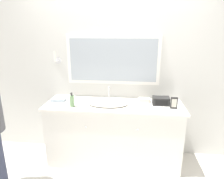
# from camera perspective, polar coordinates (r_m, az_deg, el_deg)

# --- Properties ---
(ground_plane) EXTENTS (14.00, 14.00, 0.00)m
(ground_plane) POSITION_cam_1_polar(r_m,az_deg,el_deg) (2.81, -0.27, -23.28)
(ground_plane) COLOR silver
(wall_back) EXTENTS (8.00, 0.18, 2.55)m
(wall_back) POSITION_cam_1_polar(r_m,az_deg,el_deg) (2.84, 1.15, 5.99)
(wall_back) COLOR silver
(wall_back) RESTS_ON ground_plane
(vanity_counter) EXTENTS (1.82, 0.58, 0.86)m
(vanity_counter) POSITION_cam_1_polar(r_m,az_deg,el_deg) (2.83, 0.48, -12.33)
(vanity_counter) COLOR silver
(vanity_counter) RESTS_ON ground_plane
(sink_basin) EXTENTS (0.52, 0.35, 0.20)m
(sink_basin) POSITION_cam_1_polar(r_m,az_deg,el_deg) (2.63, -1.24, -3.87)
(sink_basin) COLOR silver
(sink_basin) RESTS_ON vanity_counter
(soap_bottle) EXTENTS (0.06, 0.06, 0.19)m
(soap_bottle) POSITION_cam_1_polar(r_m,az_deg,el_deg) (2.59, -11.35, -3.22)
(soap_bottle) COLOR #709966
(soap_bottle) RESTS_ON vanity_counter
(appliance_box) EXTENTS (0.22, 0.14, 0.10)m
(appliance_box) POSITION_cam_1_polar(r_m,az_deg,el_deg) (2.69, 13.80, -3.17)
(appliance_box) COLOR black
(appliance_box) RESTS_ON vanity_counter
(picture_frame) EXTENTS (0.08, 0.01, 0.15)m
(picture_frame) POSITION_cam_1_polar(r_m,az_deg,el_deg) (2.59, 17.31, -3.71)
(picture_frame) COLOR black
(picture_frame) RESTS_ON vanity_counter
(hand_towel_near_sink) EXTENTS (0.18, 0.11, 0.04)m
(hand_towel_near_sink) POSITION_cam_1_polar(r_m,az_deg,el_deg) (2.84, -15.08, -2.88)
(hand_towel_near_sink) COLOR #A8B7C6
(hand_towel_near_sink) RESTS_ON vanity_counter
(hand_towel_far_corner) EXTENTS (0.15, 0.10, 0.05)m
(hand_towel_far_corner) POSITION_cam_1_polar(r_m,az_deg,el_deg) (2.76, 9.23, -2.99)
(hand_towel_far_corner) COLOR silver
(hand_towel_far_corner) RESTS_ON vanity_counter
(metal_tray) EXTENTS (0.15, 0.11, 0.01)m
(metal_tray) POSITION_cam_1_polar(r_m,az_deg,el_deg) (2.57, 9.45, -4.98)
(metal_tray) COLOR #ADADB2
(metal_tray) RESTS_ON vanity_counter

